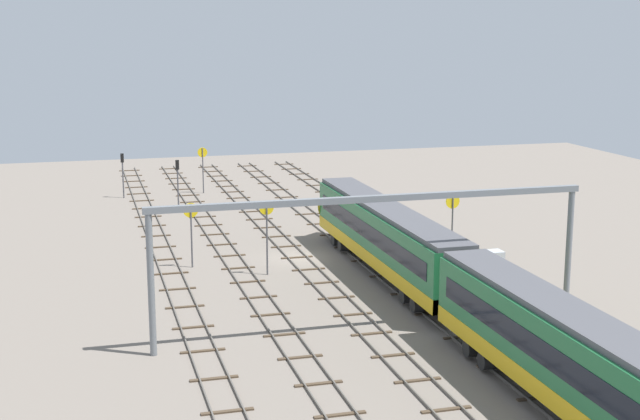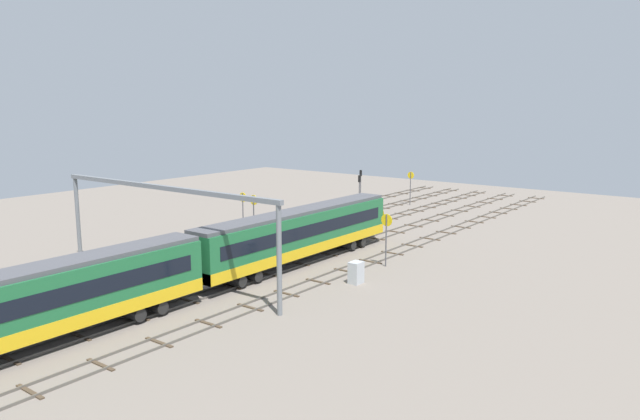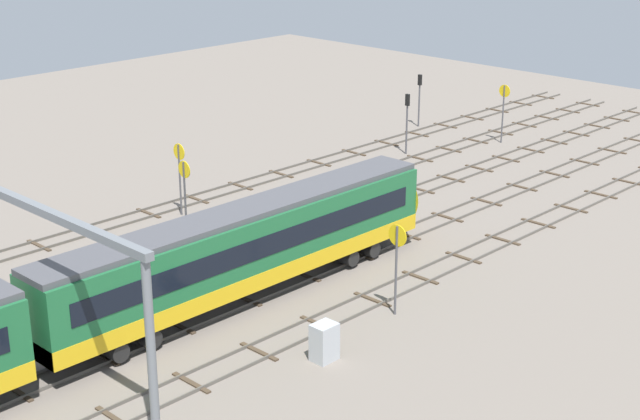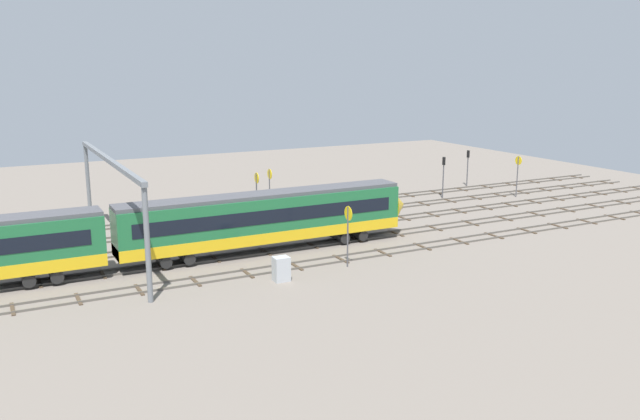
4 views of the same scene
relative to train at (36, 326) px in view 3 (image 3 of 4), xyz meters
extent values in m
plane|color=slate|center=(18.17, 4.77, -2.66)|extent=(110.75, 110.75, 0.00)
cube|color=#59544C|center=(18.17, -5.49, -2.58)|extent=(94.75, 0.07, 0.16)
cube|color=#59544C|center=(18.17, -4.06, -2.58)|extent=(94.75, 0.07, 0.16)
cube|color=#473828|center=(0.41, -4.77, -2.62)|extent=(0.24, 2.40, 0.08)
cube|color=#473828|center=(4.35, -4.77, -2.62)|extent=(0.24, 2.40, 0.08)
cube|color=#473828|center=(8.30, -4.77, -2.62)|extent=(0.24, 2.40, 0.08)
cube|color=#473828|center=(12.25, -4.77, -2.62)|extent=(0.24, 2.40, 0.08)
cube|color=#473828|center=(16.20, -4.77, -2.62)|extent=(0.24, 2.40, 0.08)
cube|color=#473828|center=(20.15, -4.77, -2.62)|extent=(0.24, 2.40, 0.08)
cube|color=#473828|center=(24.09, -4.77, -2.62)|extent=(0.24, 2.40, 0.08)
cube|color=#473828|center=(28.04, -4.77, -2.62)|extent=(0.24, 2.40, 0.08)
cube|color=#473828|center=(31.99, -4.77, -2.62)|extent=(0.24, 2.40, 0.08)
cube|color=#473828|center=(35.94, -4.77, -2.62)|extent=(0.24, 2.40, 0.08)
cube|color=#473828|center=(39.88, -4.77, -2.62)|extent=(0.24, 2.40, 0.08)
cube|color=#473828|center=(43.83, -4.77, -2.62)|extent=(0.24, 2.40, 0.08)
cube|color=#59544C|center=(18.17, -0.72, -2.58)|extent=(94.75, 0.07, 0.16)
cube|color=#59544C|center=(18.17, 0.72, -2.58)|extent=(94.75, 0.07, 0.16)
cube|color=#473828|center=(-1.21, 0.00, -2.62)|extent=(0.24, 2.40, 0.08)
cube|color=#473828|center=(3.10, 0.00, -2.62)|extent=(0.24, 2.40, 0.08)
cube|color=#473828|center=(7.40, 0.00, -2.62)|extent=(0.24, 2.40, 0.08)
cube|color=#473828|center=(11.71, 0.00, -2.62)|extent=(0.24, 2.40, 0.08)
cube|color=#473828|center=(16.02, 0.00, -2.62)|extent=(0.24, 2.40, 0.08)
cube|color=#473828|center=(20.32, 0.00, -2.62)|extent=(0.24, 2.40, 0.08)
cube|color=#473828|center=(24.63, 0.00, -2.62)|extent=(0.24, 2.40, 0.08)
cube|color=#473828|center=(28.94, 0.00, -2.62)|extent=(0.24, 2.40, 0.08)
cube|color=#473828|center=(33.24, 0.00, -2.62)|extent=(0.24, 2.40, 0.08)
cube|color=#473828|center=(37.55, 0.00, -2.62)|extent=(0.24, 2.40, 0.08)
cube|color=#473828|center=(41.86, 0.00, -2.62)|extent=(0.24, 2.40, 0.08)
cube|color=#473828|center=(46.16, 0.00, -2.62)|extent=(0.24, 2.40, 0.08)
cube|color=#473828|center=(50.47, 0.00, -2.62)|extent=(0.24, 2.40, 0.08)
cube|color=#473828|center=(54.78, 0.00, -2.62)|extent=(0.24, 2.40, 0.08)
cube|color=#59544C|center=(18.17, 4.06, -2.58)|extent=(94.75, 0.07, 0.16)
cube|color=#59544C|center=(18.17, 5.49, -2.58)|extent=(94.75, 0.07, 0.16)
cube|color=#473828|center=(0.63, 4.77, -2.62)|extent=(0.24, 2.40, 0.08)
cube|color=#473828|center=(4.13, 4.77, -2.62)|extent=(0.24, 2.40, 0.08)
cube|color=#473828|center=(7.64, 4.77, -2.62)|extent=(0.24, 2.40, 0.08)
cube|color=#473828|center=(11.15, 4.77, -2.62)|extent=(0.24, 2.40, 0.08)
cube|color=#473828|center=(14.66, 4.77, -2.62)|extent=(0.24, 2.40, 0.08)
cube|color=#473828|center=(18.17, 4.77, -2.62)|extent=(0.24, 2.40, 0.08)
cube|color=#473828|center=(21.68, 4.77, -2.62)|extent=(0.24, 2.40, 0.08)
cube|color=#473828|center=(25.19, 4.77, -2.62)|extent=(0.24, 2.40, 0.08)
cube|color=#473828|center=(28.70, 4.77, -2.62)|extent=(0.24, 2.40, 0.08)
cube|color=#473828|center=(32.21, 4.77, -2.62)|extent=(0.24, 2.40, 0.08)
cube|color=#473828|center=(35.72, 4.77, -2.62)|extent=(0.24, 2.40, 0.08)
cube|color=#473828|center=(39.23, 4.77, -2.62)|extent=(0.24, 2.40, 0.08)
cube|color=#473828|center=(42.74, 4.77, -2.62)|extent=(0.24, 2.40, 0.08)
cube|color=#473828|center=(46.24, 4.77, -2.62)|extent=(0.24, 2.40, 0.08)
cube|color=#473828|center=(49.75, 4.77, -2.62)|extent=(0.24, 2.40, 0.08)
cube|color=#473828|center=(53.26, 4.77, -2.62)|extent=(0.24, 2.40, 0.08)
cube|color=#473828|center=(56.77, 4.77, -2.62)|extent=(0.24, 2.40, 0.08)
cube|color=#473828|center=(60.28, 4.77, -2.62)|extent=(0.24, 2.40, 0.08)
cube|color=#473828|center=(63.79, 4.77, -2.62)|extent=(0.24, 2.40, 0.08)
cube|color=#59544C|center=(18.17, 8.83, -2.58)|extent=(94.75, 0.07, 0.16)
cube|color=#59544C|center=(18.17, 10.27, -2.58)|extent=(94.75, 0.07, 0.16)
cube|color=#473828|center=(5.42, 9.55, -2.62)|extent=(0.24, 2.40, 0.08)
cube|color=#473828|center=(9.06, 9.55, -2.62)|extent=(0.24, 2.40, 0.08)
cube|color=#473828|center=(12.70, 9.55, -2.62)|extent=(0.24, 2.40, 0.08)
cube|color=#473828|center=(16.35, 9.55, -2.62)|extent=(0.24, 2.40, 0.08)
cube|color=#473828|center=(19.99, 9.55, -2.62)|extent=(0.24, 2.40, 0.08)
cube|color=#473828|center=(23.64, 9.55, -2.62)|extent=(0.24, 2.40, 0.08)
cube|color=#473828|center=(27.28, 9.55, -2.62)|extent=(0.24, 2.40, 0.08)
cube|color=#473828|center=(30.93, 9.55, -2.62)|extent=(0.24, 2.40, 0.08)
cube|color=#473828|center=(34.57, 9.55, -2.62)|extent=(0.24, 2.40, 0.08)
cube|color=#473828|center=(38.21, 9.55, -2.62)|extent=(0.24, 2.40, 0.08)
cube|color=#473828|center=(41.86, 9.55, -2.62)|extent=(0.24, 2.40, 0.08)
cube|color=#473828|center=(45.50, 9.55, -2.62)|extent=(0.24, 2.40, 0.08)
cube|color=#473828|center=(49.15, 9.55, -2.62)|extent=(0.24, 2.40, 0.08)
cube|color=#473828|center=(52.79, 9.55, -2.62)|extent=(0.24, 2.40, 0.08)
cube|color=#473828|center=(56.43, 9.55, -2.62)|extent=(0.24, 2.40, 0.08)
cube|color=#473828|center=(60.08, 9.55, -2.62)|extent=(0.24, 2.40, 0.08)
cube|color=#473828|center=(63.72, 9.55, -2.62)|extent=(0.24, 2.40, 0.08)
cube|color=#59544C|center=(18.17, 13.60, -2.58)|extent=(94.75, 0.07, 0.16)
cube|color=#59544C|center=(18.17, 15.04, -2.58)|extent=(94.75, 0.07, 0.16)
cube|color=#473828|center=(8.30, 14.32, -2.62)|extent=(0.24, 2.40, 0.08)
cube|color=#473828|center=(12.25, 14.32, -2.62)|extent=(0.24, 2.40, 0.08)
cube|color=#473828|center=(16.20, 14.32, -2.62)|extent=(0.24, 2.40, 0.08)
cube|color=#473828|center=(20.15, 14.32, -2.62)|extent=(0.24, 2.40, 0.08)
cube|color=#473828|center=(24.09, 14.32, -2.62)|extent=(0.24, 2.40, 0.08)
cube|color=#473828|center=(28.04, 14.32, -2.62)|extent=(0.24, 2.40, 0.08)
cube|color=#473828|center=(31.99, 14.32, -2.62)|extent=(0.24, 2.40, 0.08)
cube|color=#473828|center=(35.94, 14.32, -2.62)|extent=(0.24, 2.40, 0.08)
cube|color=#473828|center=(39.88, 14.32, -2.62)|extent=(0.24, 2.40, 0.08)
cube|color=#473828|center=(43.83, 14.32, -2.62)|extent=(0.24, 2.40, 0.08)
cube|color=#473828|center=(47.78, 14.32, -2.62)|extent=(0.24, 2.40, 0.08)
cube|color=#473828|center=(51.73, 14.32, -2.62)|extent=(0.24, 2.40, 0.08)
cube|color=#473828|center=(55.68, 14.32, -2.62)|extent=(0.24, 2.40, 0.08)
cube|color=#473828|center=(59.62, 14.32, -2.62)|extent=(0.24, 2.40, 0.08)
cube|color=#473828|center=(63.57, 14.32, -2.62)|extent=(0.24, 2.40, 0.08)
cube|color=#1E6638|center=(11.80, 0.00, 0.20)|extent=(24.00, 2.90, 3.60)
cube|color=gold|center=(11.80, 0.00, -1.15)|extent=(24.00, 2.94, 0.90)
cube|color=#4C4C51|center=(11.80, 0.00, 2.15)|extent=(24.00, 2.50, 0.30)
cube|color=black|center=(11.80, -1.46, 0.63)|extent=(22.00, 0.04, 1.10)
cube|color=black|center=(11.80, 1.46, 0.63)|extent=(22.00, 0.04, 1.10)
cylinder|color=black|center=(3.22, 0.00, -2.05)|extent=(0.90, 2.70, 0.90)
cylinder|color=black|center=(5.02, 0.00, -2.05)|extent=(0.90, 2.70, 0.90)
cylinder|color=black|center=(18.58, 0.00, -2.05)|extent=(0.90, 2.70, 0.90)
cylinder|color=black|center=(20.38, 0.00, -2.05)|extent=(0.90, 2.70, 0.90)
cone|color=gold|center=(24.60, 0.00, 0.02)|extent=(1.60, 3.24, 3.24)
cylinder|color=slate|center=(0.57, -7.39, 1.15)|extent=(0.36, 0.36, 7.61)
cylinder|color=#4C4C51|center=(17.58, 12.66, -0.33)|extent=(0.12, 0.12, 4.66)
cylinder|color=yellow|center=(17.62, 12.66, 1.52)|extent=(0.05, 1.06, 1.06)
cube|color=black|center=(17.65, 12.66, 1.52)|extent=(0.02, 0.48, 0.12)
cylinder|color=#4C4C51|center=(14.23, 7.86, -0.05)|extent=(0.12, 0.12, 5.23)
cylinder|color=yellow|center=(14.27, 7.86, 2.11)|extent=(0.05, 1.01, 1.01)
cube|color=black|center=(14.30, 7.86, 2.11)|extent=(0.02, 0.46, 0.12)
cylinder|color=#4C4C51|center=(15.72, -6.67, -0.32)|extent=(0.12, 0.12, 4.67)
cylinder|color=yellow|center=(15.76, -6.67, 1.52)|extent=(0.05, 1.10, 1.10)
cube|color=black|center=(15.79, -6.67, 1.52)|extent=(0.02, 0.49, 0.12)
cylinder|color=#4C4C51|center=(46.56, 7.77, -0.30)|extent=(0.12, 0.12, 4.72)
cylinder|color=yellow|center=(46.60, 7.77, 1.61)|extent=(0.05, 1.01, 1.01)
cube|color=black|center=(46.63, 7.77, 1.61)|extent=(0.02, 0.45, 0.12)
cylinder|color=#4C4C51|center=(46.06, 15.94, -0.84)|extent=(0.14, 0.14, 3.63)
cube|color=black|center=(46.06, 15.94, 1.43)|extent=(0.20, 0.32, 0.90)
sphere|color=red|center=(46.17, 15.94, 1.62)|extent=(0.20, 0.20, 0.20)
sphere|color=#262626|center=(46.17, 15.94, 1.23)|extent=(0.20, 0.20, 0.20)
cylinder|color=#4C4C51|center=(38.61, 11.26, -0.73)|extent=(0.14, 0.14, 3.85)
cube|color=black|center=(38.61, 11.26, 1.64)|extent=(0.20, 0.32, 0.90)
sphere|color=red|center=(38.72, 11.26, 1.84)|extent=(0.20, 0.20, 0.20)
sphere|color=#262626|center=(38.72, 11.26, 1.44)|extent=(0.20, 0.20, 0.20)
cube|color=#B2B7BC|center=(9.88, -7.40, -1.77)|extent=(1.12, 0.90, 1.77)
cube|color=#333333|center=(10.44, -7.40, -1.51)|extent=(0.02, 0.63, 0.24)
camera|label=1|loc=(-44.48, 20.16, 14.27)|focal=49.94mm
camera|label=2|loc=(-28.79, -33.05, 11.44)|focal=33.59mm
camera|label=3|loc=(-17.98, -34.02, 18.04)|focal=53.88mm
camera|label=4|loc=(-8.33, -48.46, 12.48)|focal=37.04mm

